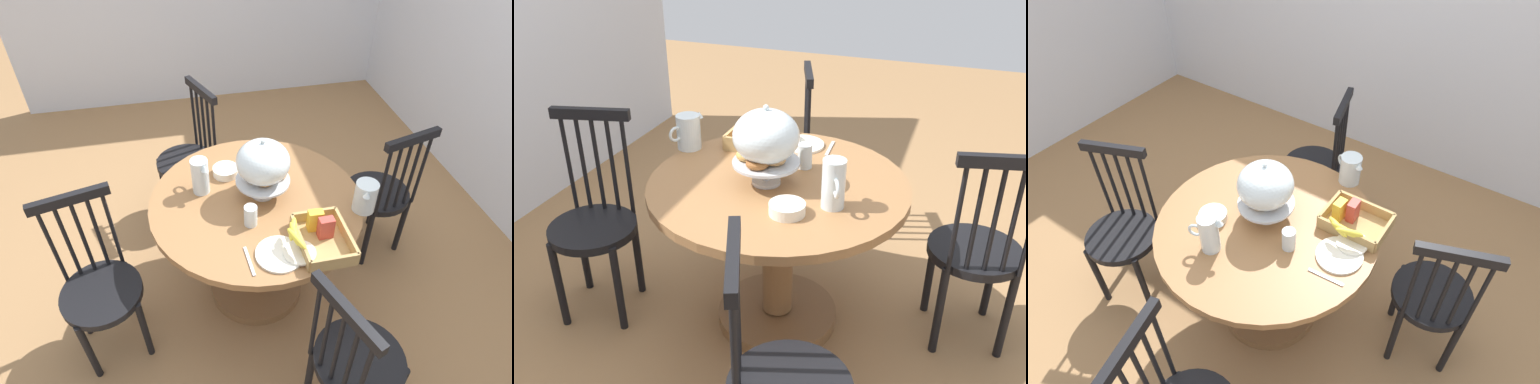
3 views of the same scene
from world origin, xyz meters
The scene contains 16 objects.
ground_plane centered at (0.00, 0.00, 0.00)m, with size 10.00×10.00×0.00m, color #997047.
dining_table centered at (0.15, -0.03, 0.51)m, with size 1.10×1.10×0.74m.
windsor_chair_near_window centered at (-0.65, -0.33, 0.45)m, with size 0.43×0.43×0.97m.
windsor_chair_facing_door centered at (0.96, 0.23, 0.45)m, with size 0.43×0.43×0.97m.
windsor_chair_far_side centered at (-0.04, 0.80, 0.45)m, with size 0.42×0.42×0.97m.
pastry_stand_with_dome centered at (0.12, 0.01, 0.94)m, with size 0.28×0.28×0.34m.
orange_juice_pitcher centered at (0.02, -0.30, 0.83)m, with size 0.17×0.09×0.20m.
milk_pitcher centered at (0.33, 0.48, 0.81)m, with size 0.19×0.11×0.17m.
cereal_basket centered at (0.50, 0.19, 0.78)m, with size 0.32×0.30×0.12m.
china_plate_large centered at (0.54, -0.01, 0.75)m, with size 0.22×0.22×0.01m, color white.
china_plate_small centered at (0.56, 0.08, 0.76)m, with size 0.15×0.15×0.01m, color white.
cereal_bowl centered at (-0.09, -0.15, 0.76)m, with size 0.14×0.14×0.04m, color white.
drinking_glass centered at (0.32, -0.09, 0.80)m, with size 0.06×0.06×0.11m, color silver.
table_knife centered at (0.53, 0.13, 0.74)m, with size 0.17×0.01×0.01m, color silver.
dinner_fork centered at (0.53, 0.16, 0.74)m, with size 0.17×0.01×0.01m, color silver.
soup_spoon centered at (0.55, -0.15, 0.74)m, with size 0.17×0.01×0.01m, color silver.
Camera 3 is at (1.04, -1.20, 2.32)m, focal length 30.62 mm.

